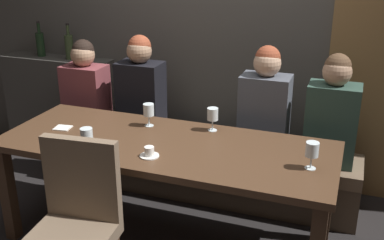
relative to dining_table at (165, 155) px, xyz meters
The scene contains 18 objects.
ground 0.65m from the dining_table, ahead, with size 9.00×9.00×0.00m, color black.
back_wall_tiled 1.49m from the dining_table, 90.00° to the left, with size 6.00×0.12×3.00m, color #4C4944.
back_counter 1.87m from the dining_table, 146.14° to the left, with size 1.10×0.28×0.95m, color #413E3A.
dining_table is the anchor object (origin of this frame).
banquette_bench 0.82m from the dining_table, 90.00° to the left, with size 2.50×0.44×0.45m.
chair_near_side 0.76m from the dining_table, 107.66° to the right, with size 0.48×0.48×0.98m.
diner_redhead 1.26m from the dining_table, 145.91° to the left, with size 0.36×0.24×0.77m.
diner_bearded 0.91m from the dining_table, 125.92° to the left, with size 0.36×0.24×0.83m.
diner_far_end 0.88m from the dining_table, 54.23° to the left, with size 0.36×0.24×0.83m.
diner_near_end 1.23m from the dining_table, 35.28° to the left, with size 0.36×0.24×0.81m.
wine_bottle_dark_red 2.05m from the dining_table, 148.69° to the left, with size 0.08×0.08×0.33m.
wine_bottle_pale_label 1.79m from the dining_table, 143.29° to the left, with size 0.08×0.08×0.33m.
wine_glass_center_front 0.96m from the dining_table, ahead, with size 0.08×0.08×0.16m.
wine_glass_far_right 0.53m from the dining_table, 141.28° to the right, with size 0.08×0.08×0.16m.
wine_glass_end_right 0.43m from the dining_table, 53.65° to the left, with size 0.08×0.08×0.16m.
wine_glass_center_back 0.38m from the dining_table, 133.64° to the left, with size 0.08×0.08×0.16m.
espresso_cup 0.25m from the dining_table, 92.11° to the right, with size 0.12×0.12×0.06m.
folded_napkin 0.78m from the dining_table, behind, with size 0.11×0.10×0.01m, color silver.
Camera 1 is at (1.12, -2.55, 1.96)m, focal length 43.58 mm.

